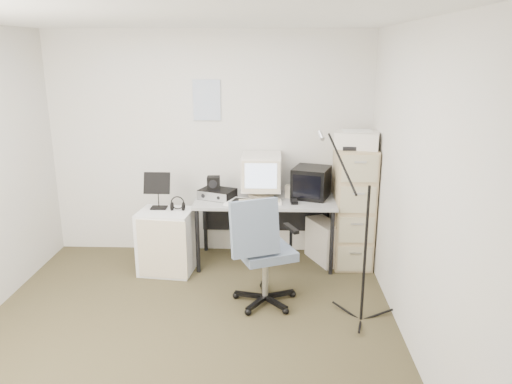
{
  "coord_description": "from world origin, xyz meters",
  "views": [
    {
      "loc": [
        0.72,
        -3.7,
        2.28
      ],
      "look_at": [
        0.55,
        0.95,
        0.95
      ],
      "focal_mm": 35.0,
      "sensor_mm": 36.0,
      "label": 1
    }
  ],
  "objects_px": {
    "filing_cabinet": "(353,206)",
    "desk": "(265,231)",
    "office_chair": "(265,250)",
    "side_cart": "(167,241)"
  },
  "relations": [
    {
      "from": "office_chair",
      "to": "desk",
      "type": "bearing_deg",
      "value": 68.15
    },
    {
      "from": "desk",
      "to": "side_cart",
      "type": "distance_m",
      "value": 1.07
    },
    {
      "from": "filing_cabinet",
      "to": "office_chair",
      "type": "relative_size",
      "value": 1.23
    },
    {
      "from": "filing_cabinet",
      "to": "office_chair",
      "type": "distance_m",
      "value": 1.35
    },
    {
      "from": "desk",
      "to": "office_chair",
      "type": "xyz_separation_m",
      "value": [
        0.02,
        -0.94,
        0.16
      ]
    },
    {
      "from": "office_chair",
      "to": "side_cart",
      "type": "xyz_separation_m",
      "value": [
        -1.05,
        0.66,
        -0.19
      ]
    },
    {
      "from": "desk",
      "to": "side_cart",
      "type": "xyz_separation_m",
      "value": [
        -1.03,
        -0.28,
        -0.03
      ]
    },
    {
      "from": "filing_cabinet",
      "to": "desk",
      "type": "height_order",
      "value": "filing_cabinet"
    },
    {
      "from": "side_cart",
      "to": "office_chair",
      "type": "bearing_deg",
      "value": -25.28
    },
    {
      "from": "filing_cabinet",
      "to": "office_chair",
      "type": "xyz_separation_m",
      "value": [
        -0.93,
        -0.97,
        -0.12
      ]
    }
  ]
}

